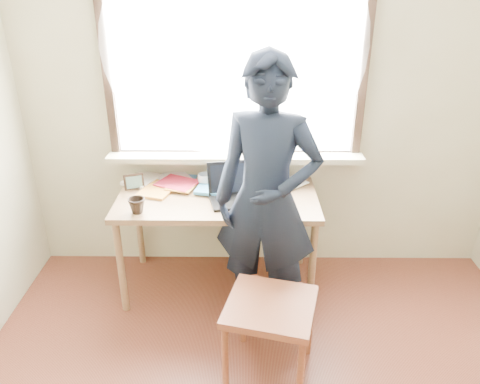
{
  "coord_description": "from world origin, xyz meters",
  "views": [
    {
      "loc": [
        -0.13,
        -1.28,
        2.16
      ],
      "look_at": [
        -0.16,
        0.95,
        1.1
      ],
      "focal_mm": 35.0,
      "sensor_mm": 36.0,
      "label": 1
    }
  ],
  "objects_px": {
    "mug_white": "(205,180)",
    "work_chair": "(270,314)",
    "person": "(267,200)",
    "mug_dark": "(137,206)",
    "desk": "(218,206)",
    "laptop": "(235,191)"
  },
  "relations": [
    {
      "from": "laptop",
      "to": "mug_white",
      "type": "distance_m",
      "value": 0.31
    },
    {
      "from": "mug_white",
      "to": "person",
      "type": "xyz_separation_m",
      "value": [
        0.42,
        -0.55,
        0.11
      ]
    },
    {
      "from": "mug_dark",
      "to": "work_chair",
      "type": "bearing_deg",
      "value": -35.28
    },
    {
      "from": "work_chair",
      "to": "mug_white",
      "type": "bearing_deg",
      "value": 112.81
    },
    {
      "from": "mug_dark",
      "to": "person",
      "type": "bearing_deg",
      "value": -8.03
    },
    {
      "from": "work_chair",
      "to": "person",
      "type": "height_order",
      "value": "person"
    },
    {
      "from": "person",
      "to": "work_chair",
      "type": "bearing_deg",
      "value": -74.7
    },
    {
      "from": "mug_white",
      "to": "work_chair",
      "type": "xyz_separation_m",
      "value": [
        0.43,
        -1.03,
        -0.37
      ]
    },
    {
      "from": "desk",
      "to": "mug_dark",
      "type": "xyz_separation_m",
      "value": [
        -0.5,
        -0.25,
        0.13
      ]
    },
    {
      "from": "mug_white",
      "to": "mug_dark",
      "type": "xyz_separation_m",
      "value": [
        -0.41,
        -0.43,
        0.01
      ]
    },
    {
      "from": "mug_dark",
      "to": "person",
      "type": "relative_size",
      "value": 0.06
    },
    {
      "from": "mug_white",
      "to": "work_chair",
      "type": "bearing_deg",
      "value": -67.19
    },
    {
      "from": "laptop",
      "to": "mug_dark",
      "type": "distance_m",
      "value": 0.66
    },
    {
      "from": "laptop",
      "to": "work_chair",
      "type": "height_order",
      "value": "laptop"
    },
    {
      "from": "mug_white",
      "to": "person",
      "type": "distance_m",
      "value": 0.7
    },
    {
      "from": "mug_white",
      "to": "desk",
      "type": "bearing_deg",
      "value": -62.59
    },
    {
      "from": "work_chair",
      "to": "desk",
      "type": "bearing_deg",
      "value": 111.73
    },
    {
      "from": "laptop",
      "to": "mug_dark",
      "type": "relative_size",
      "value": 3.7
    },
    {
      "from": "laptop",
      "to": "work_chair",
      "type": "distance_m",
      "value": 0.92
    },
    {
      "from": "mug_white",
      "to": "mug_dark",
      "type": "relative_size",
      "value": 1.01
    },
    {
      "from": "mug_dark",
      "to": "person",
      "type": "distance_m",
      "value": 0.84
    },
    {
      "from": "work_chair",
      "to": "person",
      "type": "distance_m",
      "value": 0.67
    }
  ]
}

